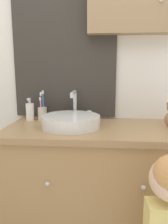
% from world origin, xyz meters
% --- Properties ---
extents(wall_back, '(3.20, 0.18, 2.50)m').
position_xyz_m(wall_back, '(0.01, 0.62, 1.29)').
color(wall_back, silver).
rests_on(wall_back, ground_plane).
extents(vanity_counter, '(1.08, 0.52, 0.86)m').
position_xyz_m(vanity_counter, '(0.00, 0.34, 0.43)').
color(vanity_counter, '#A37A4C').
rests_on(vanity_counter, ground_plane).
extents(sink_basin, '(0.35, 0.40, 0.20)m').
position_xyz_m(sink_basin, '(-0.15, 0.34, 0.90)').
color(sink_basin, silver).
rests_on(sink_basin, vanity_counter).
extents(toothbrush_holder, '(0.06, 0.06, 0.20)m').
position_xyz_m(toothbrush_holder, '(-0.37, 0.50, 0.91)').
color(toothbrush_holder, beige).
rests_on(toothbrush_holder, vanity_counter).
extents(soap_dispenser, '(0.05, 0.05, 0.15)m').
position_xyz_m(soap_dispenser, '(-0.45, 0.49, 0.92)').
color(soap_dispenser, white).
rests_on(soap_dispenser, vanity_counter).
extents(child_figure, '(0.19, 0.43, 0.87)m').
position_xyz_m(child_figure, '(0.31, -0.09, 0.56)').
color(child_figure, slate).
rests_on(child_figure, ground_plane).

